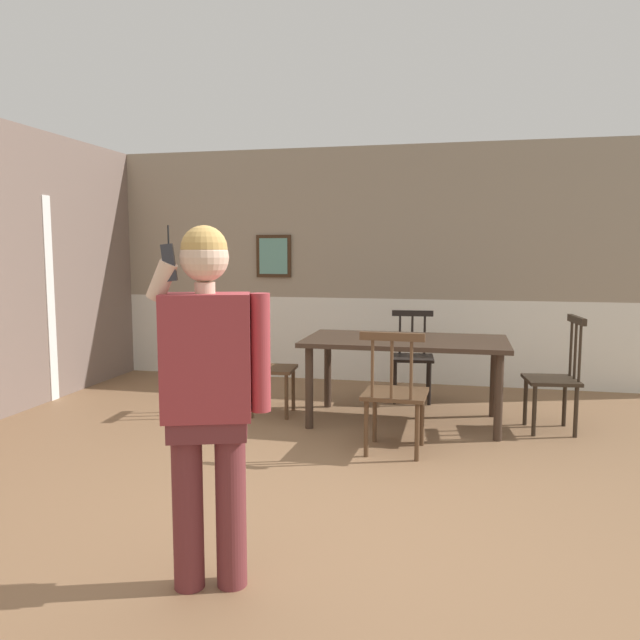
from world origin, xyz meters
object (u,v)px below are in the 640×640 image
(chair_at_table_head, at_px, (395,392))
(person_figure, at_px, (209,385))
(dining_table, at_px, (405,348))
(chair_near_window, at_px, (412,356))
(chair_opposite_corner, at_px, (268,365))
(chair_by_doorway, at_px, (556,377))

(chair_at_table_head, distance_m, person_figure, 2.24)
(dining_table, height_order, chair_at_table_head, chair_at_table_head)
(chair_near_window, height_order, chair_opposite_corner, chair_opposite_corner)
(dining_table, relative_size, person_figure, 1.08)
(chair_by_doorway, bearing_deg, dining_table, 83.51)
(chair_near_window, distance_m, chair_opposite_corner, 1.55)
(chair_at_table_head, bearing_deg, chair_by_doorway, 36.24)
(chair_near_window, bearing_deg, chair_at_table_head, 84.77)
(chair_at_table_head, bearing_deg, person_figure, -104.54)
(chair_near_window, bearing_deg, chair_by_doorway, 140.73)
(chair_at_table_head, bearing_deg, chair_opposite_corner, 147.72)
(chair_by_doorway, distance_m, person_figure, 3.56)
(dining_table, xyz_separation_m, chair_by_doorway, (1.28, -0.00, -0.20))
(chair_near_window, bearing_deg, chair_opposite_corner, 29.01)
(dining_table, bearing_deg, chair_opposite_corner, 179.85)
(chair_by_doorway, bearing_deg, person_figure, 140.74)
(dining_table, distance_m, chair_opposite_corner, 1.30)
(chair_opposite_corner, bearing_deg, dining_table, 85.82)
(chair_at_table_head, height_order, person_figure, person_figure)
(chair_near_window, xyz_separation_m, chair_by_doorway, (1.28, -0.87, 0.01))
(chair_near_window, relative_size, person_figure, 0.55)
(dining_table, relative_size, chair_near_window, 1.95)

